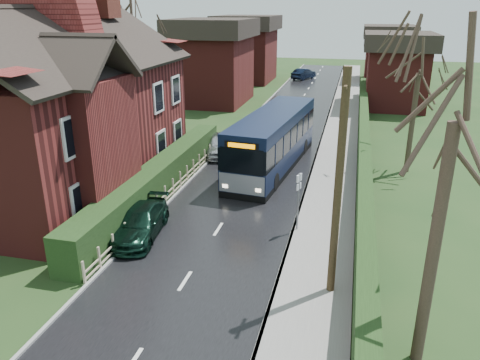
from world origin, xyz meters
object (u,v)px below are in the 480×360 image
(brick_house, at_px, (58,103))
(bus_stop_sign, at_px, (299,194))
(telegraph_pole, at_px, (338,189))
(car_green, at_px, (140,222))
(car_silver, at_px, (220,144))
(bus, at_px, (273,141))

(brick_house, distance_m, bus_stop_sign, 12.43)
(telegraph_pole, bearing_deg, car_green, 166.68)
(car_silver, bearing_deg, bus, -39.99)
(bus, distance_m, car_green, 10.31)
(car_silver, relative_size, telegraph_pole, 0.54)
(car_silver, height_order, telegraph_pole, telegraph_pole)
(bus, relative_size, bus_stop_sign, 4.16)
(bus, bearing_deg, bus_stop_sign, -66.48)
(car_green, height_order, telegraph_pole, telegraph_pole)
(car_green, xyz_separation_m, telegraph_pole, (7.70, -2.25, 3.05))
(brick_house, relative_size, car_silver, 3.76)
(bus, height_order, bus_stop_sign, bus)
(brick_house, relative_size, car_green, 3.58)
(bus, distance_m, telegraph_pole, 12.66)
(brick_house, height_order, telegraph_pole, brick_house)
(brick_house, height_order, car_green, brick_house)
(car_green, bearing_deg, bus_stop_sign, 9.66)
(bus_stop_sign, xyz_separation_m, telegraph_pole, (1.60, -4.08, 1.96))
(brick_house, xyz_separation_m, car_green, (5.83, -4.05, -3.78))
(brick_house, distance_m, car_green, 8.05)
(car_green, height_order, bus_stop_sign, bus_stop_sign)
(telegraph_pole, bearing_deg, bus_stop_sign, 114.38)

